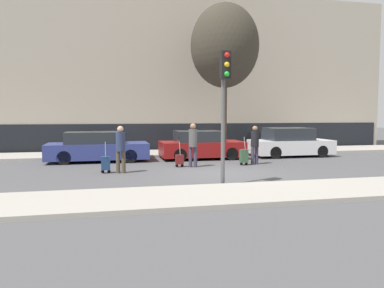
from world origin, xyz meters
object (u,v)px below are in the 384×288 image
at_px(parked_car_1, 201,146).
at_px(traffic_light, 224,91).
at_px(pedestrian_left, 121,146).
at_px(pedestrian_right, 255,143).
at_px(pedestrian_center, 193,142).
at_px(trolley_center, 179,159).
at_px(trolley_right, 244,156).
at_px(parked_car_0, 97,148).
at_px(trolley_left, 106,163).
at_px(parked_car_2, 290,143).
at_px(bare_tree_near_crossing, 225,46).

height_order(parked_car_1, traffic_light, traffic_light).
relative_size(parked_car_1, traffic_light, 1.00).
xyz_separation_m(pedestrian_left, pedestrian_right, (5.69, 1.15, -0.04)).
bearing_deg(traffic_light, pedestrian_center, 89.61).
bearing_deg(pedestrian_left, pedestrian_center, 28.59).
bearing_deg(trolley_center, trolley_right, -1.15).
bearing_deg(parked_car_0, trolley_right, -23.53).
bearing_deg(trolley_left, parked_car_1, 38.38).
distance_m(trolley_left, trolley_center, 3.09).
xyz_separation_m(trolley_left, traffic_light, (3.44, -3.38, 2.45)).
xyz_separation_m(parked_car_2, trolley_right, (-3.50, -2.67, -0.29)).
bearing_deg(traffic_light, bare_tree_near_crossing, 72.25).
bearing_deg(trolley_left, parked_car_0, 96.24).
distance_m(parked_car_0, pedestrian_right, 7.10).
bearing_deg(parked_car_2, pedestrian_left, -156.88).
xyz_separation_m(parked_car_0, traffic_light, (3.83, -6.95, 2.18)).
height_order(traffic_light, bare_tree_near_crossing, bare_tree_near_crossing).
bearing_deg(pedestrian_left, bare_tree_near_crossing, 53.67).
xyz_separation_m(pedestrian_left, trolley_left, (-0.54, 0.10, -0.62)).
distance_m(parked_car_0, trolley_right, 6.65).
height_order(parked_car_1, pedestrian_left, pedestrian_left).
distance_m(parked_car_2, pedestrian_left, 9.42).
relative_size(pedestrian_center, trolley_center, 1.71).
relative_size(pedestrian_center, traffic_light, 0.45).
height_order(trolley_center, trolley_right, trolley_right).
xyz_separation_m(trolley_left, pedestrian_center, (3.46, 0.83, 0.65)).
xyz_separation_m(parked_car_1, pedestrian_left, (-3.95, -3.66, 0.34)).
distance_m(trolley_right, traffic_light, 5.43).
relative_size(pedestrian_left, pedestrian_right, 1.04).
distance_m(trolley_center, pedestrian_right, 3.36).
xyz_separation_m(trolley_left, pedestrian_right, (6.23, 1.05, 0.57)).
bearing_deg(pedestrian_center, parked_car_0, 160.17).
bearing_deg(pedestrian_right, trolley_left, 176.62).
height_order(trolley_center, traffic_light, traffic_light).
bearing_deg(parked_car_1, trolley_left, -141.62).
xyz_separation_m(trolley_left, bare_tree_near_crossing, (6.15, 5.09, 5.34)).
distance_m(pedestrian_center, trolley_center, 0.90).
distance_m(parked_car_0, trolley_center, 4.23).
bearing_deg(parked_car_2, parked_car_1, -179.50).
xyz_separation_m(pedestrian_left, bare_tree_near_crossing, (5.61, 5.19, 4.73)).
bearing_deg(pedestrian_center, pedestrian_right, 20.05).
distance_m(parked_car_0, pedestrian_center, 4.75).
bearing_deg(trolley_right, parked_car_1, 114.72).
relative_size(pedestrian_right, trolley_right, 1.37).
distance_m(trolley_left, traffic_light, 5.41).
bearing_deg(pedestrian_right, parked_car_1, 111.97).
relative_size(parked_car_1, trolley_right, 3.30).
height_order(parked_car_0, pedestrian_right, pedestrian_right).
distance_m(parked_car_1, pedestrian_right, 3.07).
bearing_deg(pedestrian_center, parked_car_1, 85.02).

